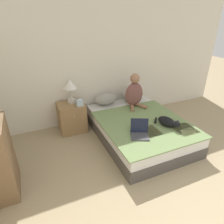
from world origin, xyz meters
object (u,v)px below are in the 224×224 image
(laptop_open, at_px, (140,132))
(table_lamp, at_px, (70,87))
(bed, at_px, (139,128))
(nightstand, at_px, (72,117))
(tissue_box, at_px, (80,103))
(person_sitting, at_px, (134,93))
(pillow_far, at_px, (133,94))
(pillow_near, at_px, (106,99))
(bookshelf, at_px, (1,159))
(cat_tabby, at_px, (168,122))

(laptop_open, height_order, table_lamp, table_lamp)
(bed, xyz_separation_m, table_lamp, (-1.05, 0.85, 0.71))
(laptop_open, bearing_deg, nightstand, 147.46)
(bed, height_order, laptop_open, laptop_open)
(nightstand, distance_m, table_lamp, 0.63)
(tissue_box, bearing_deg, person_sitting, -5.85)
(pillow_far, relative_size, laptop_open, 1.30)
(bed, relative_size, table_lamp, 4.30)
(table_lamp, xyz_separation_m, tissue_box, (0.11, -0.19, -0.28))
(bed, xyz_separation_m, tissue_box, (-0.95, 0.66, 0.44))
(tissue_box, bearing_deg, laptop_open, -60.16)
(pillow_near, bearing_deg, bookshelf, -147.67)
(pillow_near, distance_m, table_lamp, 0.82)
(bed, bearing_deg, nightstand, 144.21)
(laptop_open, distance_m, table_lamp, 1.60)
(tissue_box, relative_size, bookshelf, 0.13)
(pillow_near, bearing_deg, pillow_far, 0.00)
(bed, bearing_deg, cat_tabby, -55.74)
(laptop_open, distance_m, tissue_box, 1.33)
(pillow_near, height_order, nightstand, pillow_near)
(bed, relative_size, person_sitting, 2.94)
(pillow_far, distance_m, nightstand, 1.44)
(person_sitting, relative_size, nightstand, 1.18)
(bed, xyz_separation_m, pillow_near, (-0.33, 0.85, 0.34))
(pillow_far, height_order, laptop_open, pillow_far)
(tissue_box, bearing_deg, cat_tabby, -41.43)
(laptop_open, relative_size, table_lamp, 0.81)
(pillow_near, bearing_deg, bed, -69.07)
(nightstand, bearing_deg, tissue_box, -40.92)
(table_lamp, bearing_deg, bed, -38.83)
(laptop_open, relative_size, nightstand, 0.65)
(pillow_near, xyz_separation_m, table_lamp, (-0.73, -0.00, 0.38))
(nightstand, bearing_deg, person_sitting, -10.85)
(pillow_near, xyz_separation_m, nightstand, (-0.77, -0.06, -0.25))
(table_lamp, height_order, tissue_box, table_lamp)
(pillow_near, relative_size, person_sitting, 0.71)
(laptop_open, height_order, nightstand, laptop_open)
(pillow_near, height_order, table_lamp, table_lamp)
(pillow_near, xyz_separation_m, bookshelf, (-1.95, -1.23, -0.02))
(person_sitting, bearing_deg, laptop_open, -114.51)
(pillow_near, xyz_separation_m, cat_tabby, (0.62, -1.29, -0.04))
(bookshelf, bearing_deg, table_lamp, 45.23)
(laptop_open, bearing_deg, bed, 84.28)
(nightstand, xyz_separation_m, tissue_box, (0.15, -0.13, 0.35))
(pillow_near, height_order, pillow_far, same)
(cat_tabby, relative_size, nightstand, 0.89)
(laptop_open, bearing_deg, tissue_box, 145.00)
(pillow_near, xyz_separation_m, tissue_box, (-0.62, -0.19, 0.10))
(bed, distance_m, pillow_far, 0.97)
(pillow_far, relative_size, table_lamp, 1.04)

